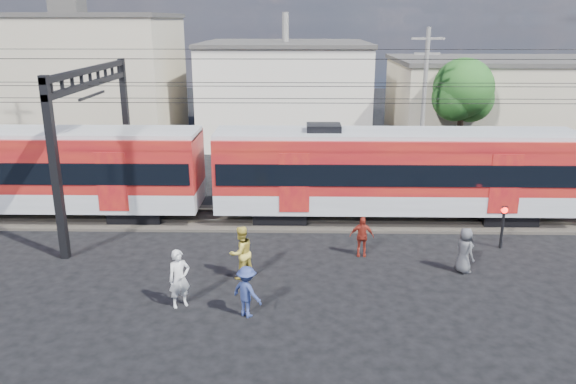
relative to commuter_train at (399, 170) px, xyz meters
The scene contains 17 objects.
ground 9.08m from the commuter_train, 114.00° to the right, with size 120.00×120.00×0.00m, color black.
track_bed 4.26m from the commuter_train, behind, with size 70.00×3.40×0.12m, color #2D2823.
rail_near 4.27m from the commuter_train, 168.11° to the right, with size 70.00×0.12×0.12m, color #59544C.
rail_far 4.27m from the commuter_train, 168.11° to the left, with size 70.00×0.12×0.12m, color #59544C.
commuter_train is the anchor object (origin of this frame).
catenary 12.52m from the commuter_train, behind, with size 70.00×9.30×7.52m.
building_west 26.15m from the commuter_train, 142.11° to the left, with size 14.28×10.20×9.30m.
building_midwest 19.84m from the commuter_train, 106.32° to the left, with size 12.24×12.24×7.30m.
building_mideast 19.12m from the commuter_train, 56.88° to the left, with size 16.32×10.20×6.30m.
utility_pole_mid 7.71m from the commuter_train, 70.80° to the left, with size 1.80×0.24×8.50m.
tree_near 11.77m from the commuter_train, 60.87° to the left, with size 3.82×3.64×6.72m.
pedestrian_a 11.79m from the commuter_train, 135.17° to the right, with size 0.71×0.46×1.94m, color silver.
pedestrian_b 9.08m from the commuter_train, 136.82° to the right, with size 0.95×0.74×1.95m, color gold.
pedestrian_c 10.85m from the commuter_train, 124.54° to the right, with size 1.08×0.62×1.67m, color navy.
pedestrian_d 4.82m from the commuter_train, 116.60° to the right, with size 0.94×0.39×1.61m, color maroon.
pedestrian_e 5.92m from the commuter_train, 74.23° to the right, with size 0.83×0.54×1.71m, color #444549.
crossing_signal 5.03m from the commuter_train, 40.91° to the right, with size 0.26×0.26×1.79m.
Camera 1 is at (-0.94, -16.47, 8.89)m, focal length 35.00 mm.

